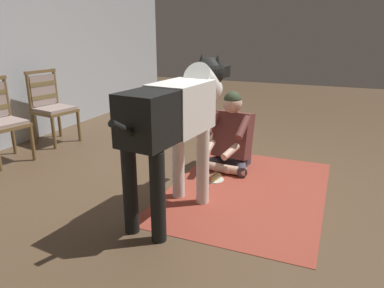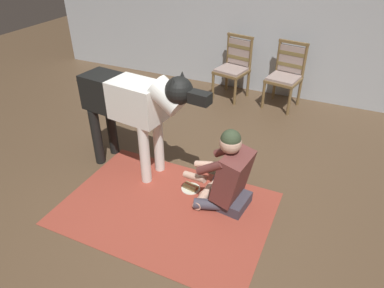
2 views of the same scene
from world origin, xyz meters
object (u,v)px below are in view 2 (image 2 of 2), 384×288
at_px(large_dog, 133,104).
at_px(hot_dog_on_plate, 191,187).
at_px(dining_chair_left_of_pair, 235,64).
at_px(dining_chair_right_of_pair, 287,72).
at_px(person_sitting_on_floor, 228,175).

xyz_separation_m(large_dog, hot_dog_on_plate, (0.71, -0.08, -0.83)).
xyz_separation_m(dining_chair_left_of_pair, large_dog, (-0.31, -2.44, 0.31)).
xyz_separation_m(dining_chair_right_of_pair, large_dog, (-1.14, -2.45, 0.31)).
relative_size(dining_chair_left_of_pair, dining_chair_right_of_pair, 1.00).
bearing_deg(person_sitting_on_floor, hot_dog_on_plate, 173.40).
height_order(dining_chair_left_of_pair, hot_dog_on_plate, dining_chair_left_of_pair).
height_order(dining_chair_left_of_pair, large_dog, large_dog).
bearing_deg(dining_chair_right_of_pair, large_dog, -114.98).
bearing_deg(large_dog, dining_chair_right_of_pair, 65.02).
bearing_deg(dining_chair_left_of_pair, dining_chair_right_of_pair, 0.04).
bearing_deg(person_sitting_on_floor, large_dog, 173.40).
height_order(dining_chair_right_of_pair, hot_dog_on_plate, dining_chair_right_of_pair).
bearing_deg(dining_chair_right_of_pair, dining_chair_left_of_pair, -179.96).
relative_size(dining_chair_left_of_pair, person_sitting_on_floor, 1.13).
distance_m(large_dog, hot_dog_on_plate, 1.09).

